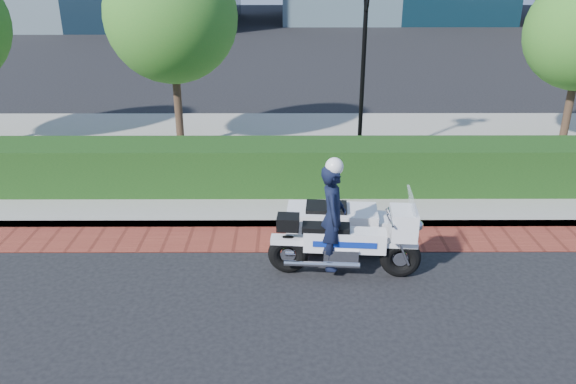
{
  "coord_description": "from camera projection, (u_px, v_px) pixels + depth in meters",
  "views": [
    {
      "loc": [
        -0.74,
        -7.57,
        4.68
      ],
      "look_at": [
        -0.71,
        1.33,
        1.0
      ],
      "focal_mm": 35.0,
      "sensor_mm": 36.0,
      "label": 1
    }
  ],
  "objects": [
    {
      "name": "ground",
      "position": [
        334.0,
        283.0,
        8.79
      ],
      "size": [
        120.0,
        120.0,
        0.0
      ],
      "primitive_type": "plane",
      "color": "black",
      "rests_on": "ground"
    },
    {
      "name": "brick_strip",
      "position": [
        327.0,
        239.0,
        10.17
      ],
      "size": [
        60.0,
        1.0,
        0.01
      ],
      "primitive_type": "cube",
      "color": "maroon",
      "rests_on": "ground"
    },
    {
      "name": "sidewalk",
      "position": [
        315.0,
        156.0,
        14.3
      ],
      "size": [
        60.0,
        8.0,
        0.15
      ],
      "primitive_type": "cube",
      "color": "gray",
      "rests_on": "ground"
    },
    {
      "name": "hedge_main",
      "position": [
        321.0,
        166.0,
        11.86
      ],
      "size": [
        18.0,
        1.2,
        1.0
      ],
      "primitive_type": "cube",
      "color": "black",
      "rests_on": "sidewalk"
    },
    {
      "name": "lamppost",
      "position": [
        364.0,
        44.0,
        12.47
      ],
      "size": [
        1.02,
        0.7,
        4.21
      ],
      "color": "black",
      "rests_on": "sidewalk"
    },
    {
      "name": "tree_b",
      "position": [
        171.0,
        17.0,
        13.47
      ],
      "size": [
        3.2,
        3.2,
        4.89
      ],
      "color": "#332319",
      "rests_on": "sidewalk"
    },
    {
      "name": "police_motorcycle",
      "position": [
        338.0,
        227.0,
        9.12
      ],
      "size": [
        2.44,
        1.79,
        1.97
      ],
      "rotation": [
        0.0,
        0.0,
        -0.08
      ],
      "color": "black",
      "rests_on": "ground"
    }
  ]
}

